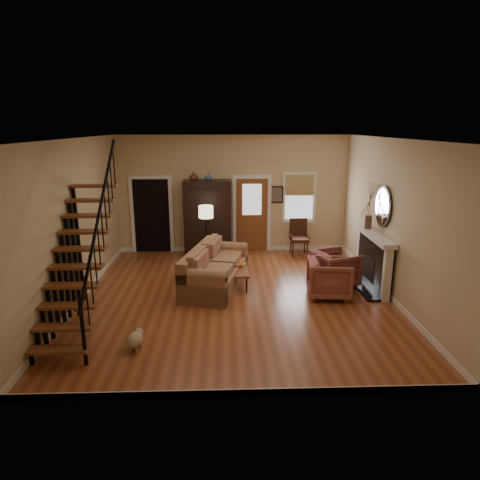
{
  "coord_description": "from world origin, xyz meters",
  "views": [
    {
      "loc": [
        -0.23,
        -8.51,
        3.56
      ],
      "look_at": [
        0.1,
        0.4,
        1.15
      ],
      "focal_mm": 32.0,
      "sensor_mm": 36.0,
      "label": 1
    }
  ],
  "objects_px": {
    "floor_lamp": "(206,237)",
    "armoire": "(208,218)",
    "side_chair": "(299,238)",
    "armchair_left": "(329,278)",
    "sofa": "(215,268)",
    "coffee_table": "(234,277)",
    "armchair_right": "(335,269)"
  },
  "relations": [
    {
      "from": "sofa",
      "to": "floor_lamp",
      "type": "relative_size",
      "value": 1.49
    },
    {
      "from": "sofa",
      "to": "armchair_right",
      "type": "distance_m",
      "value": 2.71
    },
    {
      "from": "sofa",
      "to": "coffee_table",
      "type": "bearing_deg",
      "value": 20.23
    },
    {
      "from": "floor_lamp",
      "to": "side_chair",
      "type": "xyz_separation_m",
      "value": [
        2.55,
        0.88,
        -0.29
      ]
    },
    {
      "from": "side_chair",
      "to": "armchair_right",
      "type": "bearing_deg",
      "value": -80.24
    },
    {
      "from": "sofa",
      "to": "armoire",
      "type": "bearing_deg",
      "value": 109.56
    },
    {
      "from": "armoire",
      "to": "coffee_table",
      "type": "height_order",
      "value": "armoire"
    },
    {
      "from": "sofa",
      "to": "floor_lamp",
      "type": "height_order",
      "value": "floor_lamp"
    },
    {
      "from": "armchair_right",
      "to": "side_chair",
      "type": "relative_size",
      "value": 0.88
    },
    {
      "from": "coffee_table",
      "to": "armchair_right",
      "type": "bearing_deg",
      "value": -2.11
    },
    {
      "from": "armchair_right",
      "to": "side_chair",
      "type": "height_order",
      "value": "side_chair"
    },
    {
      "from": "armchair_left",
      "to": "floor_lamp",
      "type": "distance_m",
      "value": 3.43
    },
    {
      "from": "side_chair",
      "to": "armchair_left",
      "type": "bearing_deg",
      "value": -87.43
    },
    {
      "from": "armchair_right",
      "to": "floor_lamp",
      "type": "relative_size",
      "value": 0.57
    },
    {
      "from": "sofa",
      "to": "floor_lamp",
      "type": "distance_m",
      "value": 1.52
    },
    {
      "from": "armchair_left",
      "to": "armchair_right",
      "type": "height_order",
      "value": "armchair_right"
    },
    {
      "from": "armchair_left",
      "to": "side_chair",
      "type": "bearing_deg",
      "value": 8.86
    },
    {
      "from": "floor_lamp",
      "to": "armoire",
      "type": "bearing_deg",
      "value": 90.05
    },
    {
      "from": "floor_lamp",
      "to": "sofa",
      "type": "bearing_deg",
      "value": -80.2
    },
    {
      "from": "armchair_left",
      "to": "floor_lamp",
      "type": "height_order",
      "value": "floor_lamp"
    },
    {
      "from": "coffee_table",
      "to": "armchair_right",
      "type": "distance_m",
      "value": 2.29
    },
    {
      "from": "floor_lamp",
      "to": "side_chair",
      "type": "distance_m",
      "value": 2.71
    },
    {
      "from": "armchair_right",
      "to": "floor_lamp",
      "type": "distance_m",
      "value": 3.34
    },
    {
      "from": "coffee_table",
      "to": "floor_lamp",
      "type": "distance_m",
      "value": 1.67
    },
    {
      "from": "armoire",
      "to": "armchair_left",
      "type": "xyz_separation_m",
      "value": [
        2.68,
        -3.19,
        -0.64
      ]
    },
    {
      "from": "armchair_left",
      "to": "armchair_right",
      "type": "distance_m",
      "value": 0.67
    },
    {
      "from": "armoire",
      "to": "sofa",
      "type": "height_order",
      "value": "armoire"
    },
    {
      "from": "armchair_left",
      "to": "coffee_table",
      "type": "bearing_deg",
      "value": 77.15
    },
    {
      "from": "armchair_left",
      "to": "floor_lamp",
      "type": "relative_size",
      "value": 0.56
    },
    {
      "from": "armchair_right",
      "to": "floor_lamp",
      "type": "height_order",
      "value": "floor_lamp"
    },
    {
      "from": "sofa",
      "to": "coffee_table",
      "type": "distance_m",
      "value": 0.49
    },
    {
      "from": "armchair_right",
      "to": "side_chair",
      "type": "distance_m",
      "value": 2.41
    }
  ]
}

